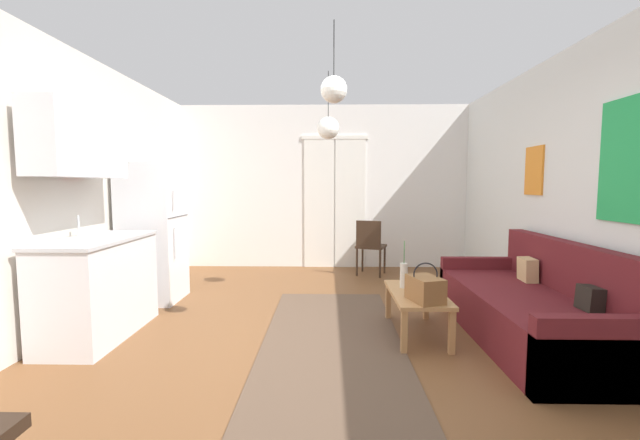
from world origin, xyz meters
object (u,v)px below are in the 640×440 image
(bamboo_vase, at_px, (404,275))
(pendant_lamp_far, at_px, (328,128))
(couch, at_px, (535,310))
(accent_chair, at_px, (370,244))
(coffee_table, at_px, (417,298))
(pendant_lamp_near, at_px, (334,90))
(refrigerator, at_px, (153,232))
(handbag, at_px, (425,289))

(bamboo_vase, distance_m, pendant_lamp_far, 1.96)
(couch, bearing_deg, accent_chair, 115.69)
(bamboo_vase, bearing_deg, coffee_table, -59.78)
(bamboo_vase, bearing_deg, accent_chair, 92.22)
(pendant_lamp_near, bearing_deg, couch, 7.60)
(coffee_table, bearing_deg, accent_chair, 94.25)
(coffee_table, xyz_separation_m, pendant_lamp_far, (-0.83, 1.13, 1.72))
(coffee_table, relative_size, refrigerator, 0.58)
(bamboo_vase, relative_size, accent_chair, 0.53)
(bamboo_vase, bearing_deg, pendant_lamp_near, -143.75)
(bamboo_vase, relative_size, refrigerator, 0.28)
(pendant_lamp_far, bearing_deg, pendant_lamp_near, -88.23)
(bamboo_vase, distance_m, refrigerator, 3.00)
(couch, xyz_separation_m, pendant_lamp_far, (-1.88, 1.23, 1.79))
(pendant_lamp_far, bearing_deg, couch, -33.15)
(couch, xyz_separation_m, accent_chair, (-1.23, 2.56, 0.22))
(couch, height_order, bamboo_vase, couch)
(coffee_table, distance_m, handbag, 0.34)
(coffee_table, bearing_deg, couch, -5.53)
(couch, relative_size, pendant_lamp_far, 2.80)
(accent_chair, height_order, pendant_lamp_far, pendant_lamp_far)
(bamboo_vase, height_order, accent_chair, bamboo_vase)
(accent_chair, bearing_deg, refrigerator, 46.14)
(refrigerator, bearing_deg, coffee_table, -20.07)
(coffee_table, relative_size, pendant_lamp_far, 1.22)
(accent_chair, xyz_separation_m, pendant_lamp_far, (-0.65, -1.33, 1.58))
(refrigerator, bearing_deg, pendant_lamp_far, 1.42)
(coffee_table, relative_size, pendant_lamp_near, 1.46)
(handbag, xyz_separation_m, refrigerator, (-2.94, 1.37, 0.31))
(handbag, xyz_separation_m, accent_chair, (-0.19, 2.75, -0.02))
(pendant_lamp_near, xyz_separation_m, pendant_lamp_far, (-0.05, 1.47, -0.11))
(accent_chair, bearing_deg, couch, 135.18)
(handbag, bearing_deg, accent_chair, 93.88)
(refrigerator, height_order, pendant_lamp_near, pendant_lamp_near)
(couch, xyz_separation_m, handbag, (-1.04, -0.19, 0.24))
(handbag, relative_size, refrigerator, 0.23)
(accent_chair, bearing_deg, handbag, 113.37)
(handbag, relative_size, accent_chair, 0.44)
(handbag, height_order, pendant_lamp_far, pendant_lamp_far)
(refrigerator, xyz_separation_m, accent_chair, (2.75, 1.38, -0.34))
(couch, height_order, pendant_lamp_far, pendant_lamp_far)
(couch, xyz_separation_m, coffee_table, (-1.05, 0.10, 0.07))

